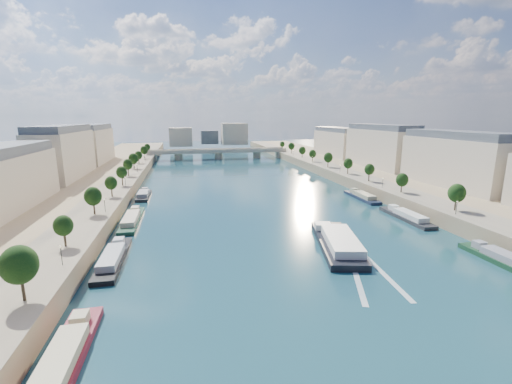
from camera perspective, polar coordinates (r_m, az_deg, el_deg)
name	(u,v)px	position (r m, az deg, el deg)	size (l,w,h in m)	color
ground	(252,198)	(147.10, -0.74, -0.95)	(700.00, 700.00, 0.00)	#0D2B3C
quay_left	(69,200)	(150.57, -28.72, -1.23)	(44.00, 520.00, 5.00)	#9E8460
quay_right	(401,185)	(175.04, 23.06, 1.06)	(44.00, 520.00, 5.00)	#9E8460
pave_left	(110,192)	(146.32, -23.21, -0.02)	(14.00, 520.00, 0.10)	gray
pave_right	(373,181)	(166.49, 18.89, 1.74)	(14.00, 520.00, 0.10)	gray
trees_left	(115,178)	(146.88, -22.48, 2.24)	(4.80, 268.80, 8.26)	#382B1E
trees_right	(359,166)	(173.21, 16.77, 4.10)	(4.80, 268.80, 8.26)	#382B1E
lamps_left	(116,190)	(135.30, -22.23, 0.29)	(0.36, 200.36, 4.28)	black
lamps_right	(359,174)	(168.09, 16.77, 2.93)	(0.36, 200.36, 4.28)	black
buildings_left	(39,161)	(163.74, -32.42, 4.33)	(16.00, 226.00, 23.20)	beige
buildings_right	(412,152)	(190.31, 24.60, 6.03)	(16.00, 226.00, 23.20)	beige
skyline	(214,135)	(361.71, -7.10, 9.34)	(79.00, 42.00, 22.00)	beige
bridge	(219,153)	(282.37, -6.27, 6.54)	(112.00, 12.00, 8.15)	#C1B79E
tour_barge	(337,242)	(95.06, 13.43, -8.16)	(16.28, 33.28, 4.35)	black
wake	(369,274)	(82.19, 18.37, -12.82)	(13.49, 25.97, 0.04)	silver
moored_barges_left	(113,258)	(90.79, -22.69, -10.13)	(5.00, 152.04, 3.60)	black
moored_barges_right	(451,237)	(112.52, 29.68, -6.48)	(5.00, 127.11, 3.60)	black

